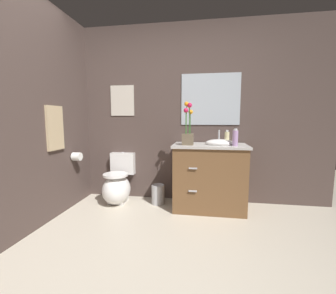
# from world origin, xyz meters

# --- Properties ---
(ground_plane) EXTENTS (8.53, 8.53, 0.00)m
(ground_plane) POSITION_xyz_m (0.00, 0.00, 0.00)
(ground_plane) COLOR beige
(wall_back) EXTENTS (3.98, 0.05, 2.50)m
(wall_back) POSITION_xyz_m (0.20, 1.78, 1.25)
(wall_back) COLOR #4C3D38
(wall_back) RESTS_ON ground_plane
(wall_left) EXTENTS (0.05, 4.93, 2.50)m
(wall_left) POSITION_xyz_m (-1.31, 0.53, 1.25)
(wall_left) COLOR #4C3D38
(wall_left) RESTS_ON ground_plane
(toilet) EXTENTS (0.38, 0.59, 0.69)m
(toilet) POSITION_xyz_m (-0.72, 1.49, 0.24)
(toilet) COLOR white
(toilet) RESTS_ON ground_plane
(vanity_cabinet) EXTENTS (0.94, 0.56, 1.04)m
(vanity_cabinet) POSITION_xyz_m (0.55, 1.46, 0.44)
(vanity_cabinet) COLOR brown
(vanity_cabinet) RESTS_ON ground_plane
(flower_vase) EXTENTS (0.14, 0.14, 0.54)m
(flower_vase) POSITION_xyz_m (0.27, 1.36, 1.04)
(flower_vase) COLOR brown
(flower_vase) RESTS_ON vanity_cabinet
(soap_bottle) EXTENTS (0.06, 0.06, 0.19)m
(soap_bottle) POSITION_xyz_m (0.76, 1.51, 0.94)
(soap_bottle) COLOR beige
(soap_bottle) RESTS_ON vanity_cabinet
(lotion_bottle) EXTENTS (0.07, 0.07, 0.21)m
(lotion_bottle) POSITION_xyz_m (0.84, 1.34, 0.95)
(lotion_bottle) COLOR #B28CBF
(lotion_bottle) RESTS_ON vanity_cabinet
(hand_wash_bottle) EXTENTS (0.05, 0.05, 0.21)m
(hand_wash_bottle) POSITION_xyz_m (0.86, 1.49, 0.96)
(hand_wash_bottle) COLOR white
(hand_wash_bottle) RESTS_ON vanity_cabinet
(trash_bin) EXTENTS (0.18, 0.18, 0.27)m
(trash_bin) POSITION_xyz_m (-0.15, 1.52, 0.14)
(trash_bin) COLOR #B7B7BC
(trash_bin) RESTS_ON ground_plane
(wall_poster) EXTENTS (0.35, 0.01, 0.44)m
(wall_poster) POSITION_xyz_m (-0.72, 1.75, 1.45)
(wall_poster) COLOR beige
(wall_mirror) EXTENTS (0.80, 0.01, 0.70)m
(wall_mirror) POSITION_xyz_m (0.55, 1.75, 1.45)
(wall_mirror) COLOR #B2BCC6
(hanging_towel) EXTENTS (0.03, 0.28, 0.52)m
(hanging_towel) POSITION_xyz_m (-1.27, 0.95, 1.07)
(hanging_towel) COLOR tan
(toilet_paper_roll) EXTENTS (0.11, 0.11, 0.11)m
(toilet_paper_roll) POSITION_xyz_m (-1.21, 1.29, 0.68)
(toilet_paper_roll) COLOR white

